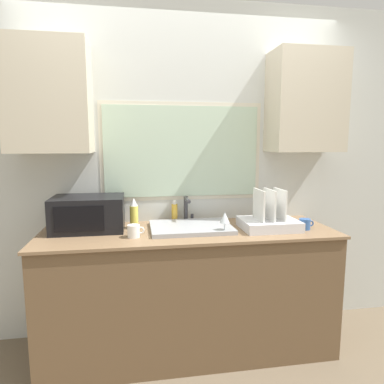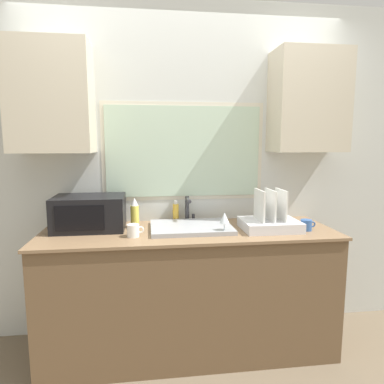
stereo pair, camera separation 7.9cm
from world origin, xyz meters
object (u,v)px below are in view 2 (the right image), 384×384
at_px(spray_bottle, 135,213).
at_px(dish_rack, 270,222).
at_px(faucet, 188,207).
at_px(mug_near_sink, 133,231).
at_px(microwave, 90,213).
at_px(wine_glass, 224,219).
at_px(soap_bottle, 176,212).

bearing_deg(spray_bottle, dish_rack, -10.46).
bearing_deg(faucet, mug_near_sink, -138.13).
relative_size(faucet, microwave, 0.41).
relative_size(dish_rack, mug_near_sink, 3.54).
distance_m(microwave, wine_glass, 0.97).
distance_m(faucet, soap_bottle, 0.11).
bearing_deg(soap_bottle, microwave, -166.88).
relative_size(dish_rack, wine_glass, 2.61).
height_order(dish_rack, soap_bottle, dish_rack).
bearing_deg(wine_glass, soap_bottle, 125.84).
xyz_separation_m(faucet, microwave, (-0.73, -0.12, -0.00)).
distance_m(dish_rack, wine_glass, 0.37).
xyz_separation_m(spray_bottle, wine_glass, (0.61, -0.26, 0.00)).
bearing_deg(wine_glass, microwave, 164.16).
distance_m(faucet, wine_glass, 0.44).
relative_size(spray_bottle, mug_near_sink, 1.99).
xyz_separation_m(faucet, dish_rack, (0.56, -0.30, -0.07)).
bearing_deg(wine_glass, faucet, 117.60).
xyz_separation_m(spray_bottle, mug_near_sink, (-0.00, -0.24, -0.07)).
distance_m(dish_rack, soap_bottle, 0.73).
height_order(dish_rack, mug_near_sink, dish_rack).
distance_m(spray_bottle, soap_bottle, 0.35).
bearing_deg(mug_near_sink, microwave, 142.54).
relative_size(faucet, soap_bottle, 1.19).
distance_m(microwave, mug_near_sink, 0.41).
xyz_separation_m(microwave, mug_near_sink, (0.32, -0.24, -0.08)).
xyz_separation_m(microwave, soap_bottle, (0.63, 0.15, -0.04)).
bearing_deg(mug_near_sink, soap_bottle, 51.16).
height_order(microwave, wine_glass, microwave).
distance_m(soap_bottle, mug_near_sink, 0.50).
relative_size(dish_rack, soap_bottle, 2.32).
bearing_deg(faucet, spray_bottle, -163.15).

